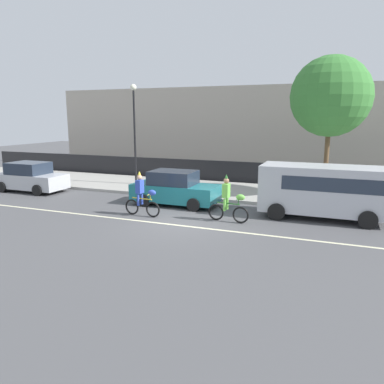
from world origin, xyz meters
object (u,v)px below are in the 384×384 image
at_px(parade_cyclist_cobalt, 142,197).
at_px(parked_van_silver, 325,188).
at_px(parked_car_teal, 175,189).
at_px(parked_car_silver, 30,178).
at_px(street_lamp_post, 134,120).
at_px(pedestrian_onlooker, 355,188).
at_px(parade_cyclist_lime, 229,201).

xyz_separation_m(parade_cyclist_cobalt, parked_van_silver, (7.17, 2.44, 0.44)).
xyz_separation_m(parade_cyclist_cobalt, parked_car_teal, (0.44, 2.38, -0.06)).
bearing_deg(parade_cyclist_cobalt, parked_car_silver, 164.00).
xyz_separation_m(parade_cyclist_cobalt, parked_car_silver, (-8.54, 2.45, -0.06)).
height_order(parked_car_teal, street_lamp_post, street_lamp_post).
bearing_deg(parked_car_silver, street_lamp_post, 36.67).
bearing_deg(pedestrian_onlooker, street_lamp_post, 172.95).
xyz_separation_m(parked_car_silver, pedestrian_onlooker, (16.91, 2.05, 0.23)).
relative_size(parade_cyclist_lime, street_lamp_post, 0.33).
distance_m(parade_cyclist_cobalt, parked_car_silver, 8.89).
distance_m(parked_van_silver, street_lamp_post, 11.82).
xyz_separation_m(parade_cyclist_lime, street_lamp_post, (-7.42, 5.53, 3.15)).
xyz_separation_m(parked_van_silver, pedestrian_onlooker, (1.20, 2.06, -0.27)).
xyz_separation_m(parade_cyclist_lime, parked_van_silver, (3.52, 1.97, 0.44)).
relative_size(parked_car_teal, parked_car_silver, 1.00).
relative_size(parade_cyclist_cobalt, parked_car_silver, 0.47).
relative_size(parked_car_silver, street_lamp_post, 0.70).
bearing_deg(parade_cyclist_lime, parked_car_silver, 170.78).
height_order(parade_cyclist_cobalt, parked_car_teal, parade_cyclist_cobalt).
height_order(parade_cyclist_lime, parked_car_teal, parade_cyclist_lime).
bearing_deg(parade_cyclist_cobalt, parked_van_silver, 18.82).
bearing_deg(parked_car_silver, parade_cyclist_lime, -9.22).
bearing_deg(parade_cyclist_lime, street_lamp_post, 143.28).
distance_m(parked_van_silver, parked_car_silver, 15.72).
height_order(parked_van_silver, street_lamp_post, street_lamp_post).
distance_m(parade_cyclist_cobalt, parade_cyclist_lime, 3.68).
distance_m(parade_cyclist_cobalt, parked_van_silver, 7.59).
bearing_deg(parked_van_silver, parade_cyclist_lime, -150.74).
height_order(parade_cyclist_cobalt, street_lamp_post, street_lamp_post).
bearing_deg(parade_cyclist_lime, pedestrian_onlooker, 40.52).
distance_m(parked_car_silver, street_lamp_post, 6.76).
distance_m(parade_cyclist_lime, parked_car_silver, 12.35).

